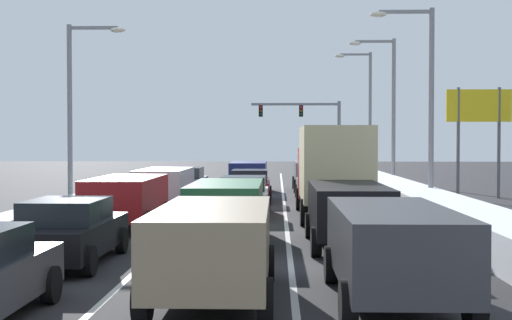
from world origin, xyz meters
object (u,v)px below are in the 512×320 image
Objects in this scene: street_lamp_right_mid at (388,101)px; suv_charcoal_right_lane_nearest at (393,245)px; suv_navy_center_lane_fifth at (249,174)px; traffic_light_gantry at (311,121)px; sedan_black_left_lane_second at (68,231)px; suv_green_center_lane_second at (227,206)px; sedan_maroon_center_lane_fourth at (250,185)px; suv_black_right_lane_second at (348,209)px; street_lamp_left_mid at (78,97)px; suv_gray_right_lane_fifth at (312,173)px; suv_tan_center_lane_nearest at (214,243)px; street_lamp_right_near at (423,90)px; suv_silver_left_lane_fourth at (164,184)px; suv_red_left_lane_third at (127,197)px; street_lamp_right_far at (366,105)px; box_truck_right_lane_third at (333,167)px; roadside_sign_right at (479,117)px; sedan_white_center_lane_third at (244,196)px; sedan_gray_left_lane_fifth at (186,182)px.

suv_charcoal_right_lane_nearest is at bearing -98.64° from street_lamp_right_mid.
traffic_light_gantry is (4.48, 19.97, 3.48)m from suv_navy_center_lane_fifth.
suv_navy_center_lane_fifth is 1.09× the size of sedan_black_left_lane_second.
suv_green_center_lane_second reaches higher than sedan_maroon_center_lane_fourth.
suv_black_right_lane_second is at bearing 91.11° from suv_charcoal_right_lane_nearest.
suv_gray_right_lane_fifth is at bearing 38.98° from street_lamp_left_mid.
street_lamp_left_mid is at bearing 130.94° from suv_black_right_lane_second.
street_lamp_right_near is at bearing 66.98° from suv_tan_center_lane_nearest.
suv_navy_center_lane_fifth is 8.94m from street_lamp_right_mid.
suv_green_center_lane_second is 1.00× the size of suv_silver_left_lane_fourth.
suv_red_left_lane_third is 31.07m from street_lamp_right_far.
box_truck_right_lane_third is 1.47× the size of suv_silver_left_lane_fourth.
street_lamp_left_mid is (-10.99, -8.89, 3.83)m from suv_gray_right_lane_fifth.
suv_navy_center_lane_fifth is at bearing 90.98° from suv_tan_center_lane_nearest.
street_lamp_right_far is at bearing 52.00° from street_lamp_left_mid.
suv_navy_center_lane_fifth reaches higher than sedan_black_left_lane_second.
roadside_sign_right is at bearing -54.47° from street_lamp_right_mid.
street_lamp_right_near is at bearing -25.55° from sedan_maroon_center_lane_fourth.
suv_silver_left_lane_fourth is 16.06m from roadside_sign_right.
street_lamp_right_mid is (4.37, 21.37, 4.13)m from suv_black_right_lane_second.
roadside_sign_right reaches higher than sedan_black_left_lane_second.
sedan_black_left_lane_second is at bearing -74.89° from street_lamp_left_mid.
street_lamp_right_far reaches higher than suv_black_right_lane_second.
box_truck_right_lane_third is at bearing -13.06° from sedan_white_center_lane_third.
traffic_light_gantry is at bearing 113.31° from street_lamp_right_far.
sedan_white_center_lane_third is 0.92× the size of suv_navy_center_lane_fifth.
sedan_gray_left_lane_fifth is (-3.36, 2.73, 0.00)m from sedan_maroon_center_lane_fourth.
sedan_maroon_center_lane_fourth is 0.82× the size of roadside_sign_right.
street_lamp_right_far is at bearing 102.49° from roadside_sign_right.
street_lamp_right_mid reaches higher than suv_charcoal_right_lane_nearest.
traffic_light_gantry reaches higher than suv_navy_center_lane_fifth.
box_truck_right_lane_third is 7.11m from suv_green_center_lane_second.
suv_green_center_lane_second is at bearing -57.12° from street_lamp_left_mid.
suv_gray_right_lane_fifth is at bearing 110.12° from street_lamp_right_near.
suv_charcoal_right_lane_nearest reaches higher than sedan_gray_left_lane_fifth.
traffic_light_gantry reaches higher than suv_red_left_lane_third.
street_lamp_left_mid is (-4.36, -4.08, 4.08)m from sedan_gray_left_lane_fifth.
suv_red_left_lane_third is at bearing -111.55° from street_lamp_right_far.
street_lamp_right_near is at bearing 76.79° from suv_charcoal_right_lane_nearest.
street_lamp_left_mid is at bearing 122.88° from suv_green_center_lane_second.
suv_charcoal_right_lane_nearest is at bearing -64.95° from suv_green_center_lane_second.
sedan_maroon_center_lane_fourth is 0.92× the size of suv_red_left_lane_third.
roadside_sign_right is at bearing -77.51° from street_lamp_right_far.
roadside_sign_right is (7.09, -24.28, -0.48)m from traffic_light_gantry.
suv_tan_center_lane_nearest is 0.57× the size of street_lamp_right_mid.
traffic_light_gantry is 0.87× the size of street_lamp_right_mid.
suv_black_right_lane_second is at bearing 22.93° from sedan_black_left_lane_second.
suv_red_left_lane_third is 0.89× the size of roadside_sign_right.
suv_gray_right_lane_fifth is 12.51m from street_lamp_right_far.
suv_gray_right_lane_fifth is at bearing 89.79° from suv_black_right_lane_second.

